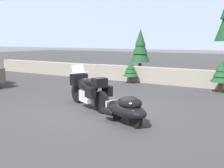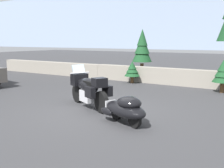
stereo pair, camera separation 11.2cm
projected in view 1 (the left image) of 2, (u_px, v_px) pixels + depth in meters
name	position (u px, v px, depth m)	size (l,w,h in m)	color
ground_plane	(100.00, 111.00, 8.18)	(80.00, 80.00, 0.00)	#38383A
stone_guard_wall	(170.00, 76.00, 12.97)	(24.00, 0.54, 0.90)	gray
touring_motorcycle	(88.00, 88.00, 8.51)	(2.14, 1.33, 1.33)	black
car_shaped_trailer	(126.00, 108.00, 6.84)	(2.14, 1.29, 0.76)	black
pine_tree_secondary	(140.00, 47.00, 15.40)	(1.14, 1.14, 2.82)	brown
pine_sapling_near	(131.00, 70.00, 13.39)	(0.79, 0.79, 1.11)	brown
pine_sapling_farther	(221.00, 72.00, 10.92)	(0.84, 0.84, 1.38)	brown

